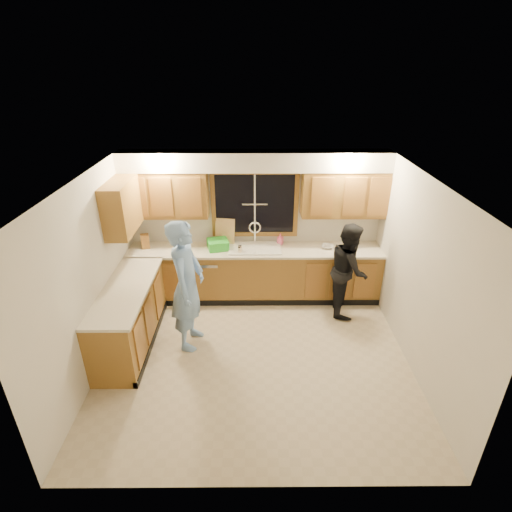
{
  "coord_description": "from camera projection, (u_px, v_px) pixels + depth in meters",
  "views": [
    {
      "loc": [
        -0.02,
        -4.39,
        3.75
      ],
      "look_at": [
        0.01,
        0.65,
        1.26
      ],
      "focal_mm": 28.0,
      "sensor_mm": 36.0,
      "label": 1
    }
  ],
  "objects": [
    {
      "name": "ceiling",
      "position": [
        255.0,
        183.0,
        4.49
      ],
      "size": [
        4.2,
        4.2,
        0.0
      ],
      "primitive_type": "plane",
      "rotation": [
        3.14,
        0.0,
        0.0
      ],
      "color": "silver"
    },
    {
      "name": "dish_crate",
      "position": [
        218.0,
        244.0,
        6.6
      ],
      "size": [
        0.39,
        0.38,
        0.15
      ],
      "primitive_type": "cube",
      "rotation": [
        0.0,
        0.0,
        0.26
      ],
      "color": "green",
      "rests_on": "countertop_back"
    },
    {
      "name": "soffit",
      "position": [
        255.0,
        161.0,
        6.1
      ],
      "size": [
        4.2,
        0.35,
        0.3
      ],
      "primitive_type": "cube",
      "color": "white",
      "rests_on": "wall_back"
    },
    {
      "name": "upper_cabinets_left",
      "position": [
        165.0,
        194.0,
        6.33
      ],
      "size": [
        1.35,
        0.33,
        0.75
      ],
      "primitive_type": "cube",
      "color": "olive",
      "rests_on": "wall_back"
    },
    {
      "name": "wall_left",
      "position": [
        89.0,
        280.0,
        5.03
      ],
      "size": [
        0.0,
        3.8,
        3.8
      ],
      "primitive_type": "plane",
      "rotation": [
        1.57,
        0.0,
        1.57
      ],
      "color": "beige",
      "rests_on": "ground"
    },
    {
      "name": "base_cabinets_left",
      "position": [
        130.0,
        317.0,
        5.71
      ],
      "size": [
        0.6,
        1.9,
        0.88
      ],
      "primitive_type": "cube",
      "color": "olive",
      "rests_on": "ground"
    },
    {
      "name": "floor",
      "position": [
        255.0,
        357.0,
        5.6
      ],
      "size": [
        4.2,
        4.2,
        0.0
      ],
      "primitive_type": "plane",
      "color": "#BDAC91",
      "rests_on": "ground"
    },
    {
      "name": "countertop_left",
      "position": [
        126.0,
        289.0,
        5.5
      ],
      "size": [
        0.63,
        1.9,
        0.04
      ],
      "primitive_type": "cube",
      "color": "beige",
      "rests_on": "base_cabinets_left"
    },
    {
      "name": "base_cabinets_back",
      "position": [
        255.0,
        274.0,
        6.84
      ],
      "size": [
        4.2,
        0.6,
        0.88
      ],
      "primitive_type": "cube",
      "color": "olive",
      "rests_on": "ground"
    },
    {
      "name": "upper_cabinets_right",
      "position": [
        344.0,
        194.0,
        6.35
      ],
      "size": [
        1.35,
        0.33,
        0.75
      ],
      "primitive_type": "cube",
      "color": "olive",
      "rests_on": "wall_back"
    },
    {
      "name": "bowl",
      "position": [
        328.0,
        247.0,
        6.65
      ],
      "size": [
        0.24,
        0.24,
        0.05
      ],
      "primitive_type": "imported",
      "rotation": [
        0.0,
        0.0,
        -0.26
      ],
      "color": "silver",
      "rests_on": "countertop_back"
    },
    {
      "name": "sink",
      "position": [
        255.0,
        252.0,
        6.65
      ],
      "size": [
        0.86,
        0.52,
        0.57
      ],
      "color": "white",
      "rests_on": "countertop_back"
    },
    {
      "name": "upper_cabinets_return",
      "position": [
        122.0,
        207.0,
        5.78
      ],
      "size": [
        0.33,
        0.9,
        0.75
      ],
      "primitive_type": "cube",
      "color": "olive",
      "rests_on": "wall_left"
    },
    {
      "name": "dishwasher",
      "position": [
        205.0,
        276.0,
        6.84
      ],
      "size": [
        0.6,
        0.56,
        0.82
      ],
      "primitive_type": "cube",
      "color": "white",
      "rests_on": "floor"
    },
    {
      "name": "countertop_back",
      "position": [
        255.0,
        250.0,
        6.62
      ],
      "size": [
        4.2,
        0.63,
        0.04
      ],
      "primitive_type": "cube",
      "color": "beige",
      "rests_on": "base_cabinets_back"
    },
    {
      "name": "knife_block",
      "position": [
        145.0,
        241.0,
        6.6
      ],
      "size": [
        0.16,
        0.14,
        0.24
      ],
      "primitive_type": "cube",
      "rotation": [
        0.0,
        0.0,
        0.26
      ],
      "color": "#9A642A",
      "rests_on": "countertop_back"
    },
    {
      "name": "can_right",
      "position": [
        240.0,
        250.0,
        6.44
      ],
      "size": [
        0.07,
        0.07,
        0.11
      ],
      "primitive_type": "cylinder",
      "rotation": [
        0.0,
        0.0,
        0.16
      ],
      "color": "beige",
      "rests_on": "countertop_back"
    },
    {
      "name": "soap_bottle",
      "position": [
        280.0,
        239.0,
        6.75
      ],
      "size": [
        0.11,
        0.12,
        0.19
      ],
      "primitive_type": "imported",
      "rotation": [
        0.0,
        0.0,
        -0.41
      ],
      "color": "#F35C87",
      "rests_on": "countertop_back"
    },
    {
      "name": "woman",
      "position": [
        349.0,
        269.0,
        6.3
      ],
      "size": [
        0.66,
        0.81,
        1.53
      ],
      "primitive_type": "imported",
      "rotation": [
        0.0,
        0.0,
        1.46
      ],
      "color": "black",
      "rests_on": "floor"
    },
    {
      "name": "stove",
      "position": [
        117.0,
        342.0,
        5.19
      ],
      "size": [
        0.58,
        0.75,
        0.9
      ],
      "primitive_type": "cube",
      "color": "white",
      "rests_on": "floor"
    },
    {
      "name": "wall_right",
      "position": [
        421.0,
        279.0,
        5.05
      ],
      "size": [
        0.0,
        3.8,
        3.8
      ],
      "primitive_type": "plane",
      "rotation": [
        1.57,
        0.0,
        -1.57
      ],
      "color": "beige",
      "rests_on": "ground"
    },
    {
      "name": "can_left",
      "position": [
        240.0,
        249.0,
        6.48
      ],
      "size": [
        0.08,
        0.08,
        0.12
      ],
      "primitive_type": "cylinder",
      "rotation": [
        0.0,
        0.0,
        -0.24
      ],
      "color": "beige",
      "rests_on": "countertop_back"
    },
    {
      "name": "man",
      "position": [
        187.0,
        286.0,
        5.48
      ],
      "size": [
        0.54,
        0.75,
        1.91
      ],
      "primitive_type": "imported",
      "rotation": [
        0.0,
        0.0,
        1.44
      ],
      "color": "#78A2E3",
      "rests_on": "floor"
    },
    {
      "name": "wall_back",
      "position": [
        255.0,
        224.0,
        6.74
      ],
      "size": [
        4.2,
        0.0,
        4.2
      ],
      "primitive_type": "plane",
      "rotation": [
        1.57,
        0.0,
        0.0
      ],
      "color": "beige",
      "rests_on": "ground"
    },
    {
      "name": "window_frame",
      "position": [
        255.0,
        204.0,
        6.58
      ],
      "size": [
        1.44,
        0.03,
        1.14
      ],
      "color": "black",
      "rests_on": "wall_back"
    },
    {
      "name": "cutting_board",
      "position": [
        225.0,
        231.0,
        6.72
      ],
      "size": [
        0.34,
        0.16,
        0.44
      ],
      "primitive_type": "cube",
      "rotation": [
        -0.21,
        0.0,
        -0.16
      ],
      "color": "tan",
      "rests_on": "countertop_back"
    }
  ]
}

